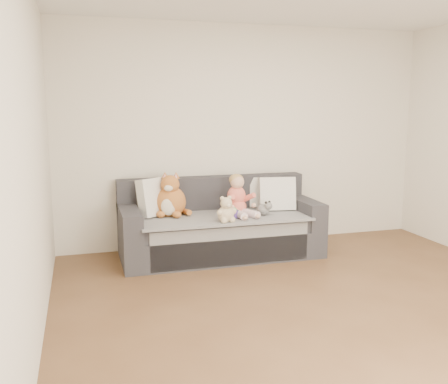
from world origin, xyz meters
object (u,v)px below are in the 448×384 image
toddler (238,198)px  teddy_bear (226,211)px  sippy_cup (235,212)px  sofa (219,228)px  plush_cat (171,199)px

toddler → teddy_bear: toddler is taller
teddy_bear → sippy_cup: size_ratio=2.37×
sofa → toddler: toddler is taller
teddy_bear → plush_cat: bearing=126.4°
sofa → toddler: (0.19, -0.11, 0.35)m
sofa → sippy_cup: (0.10, -0.27, 0.23)m
toddler → plush_cat: (-0.72, 0.15, -0.01)m
toddler → teddy_bear: 0.38m
plush_cat → teddy_bear: (0.50, -0.45, -0.07)m
plush_cat → sippy_cup: plush_cat is taller
toddler → teddy_bear: bearing=-137.9°
toddler → sippy_cup: 0.22m
plush_cat → sippy_cup: 0.72m
toddler → plush_cat: size_ratio=0.93×
sofa → sippy_cup: 0.36m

